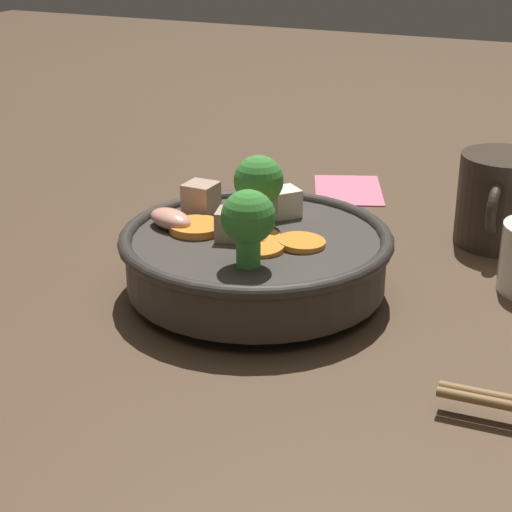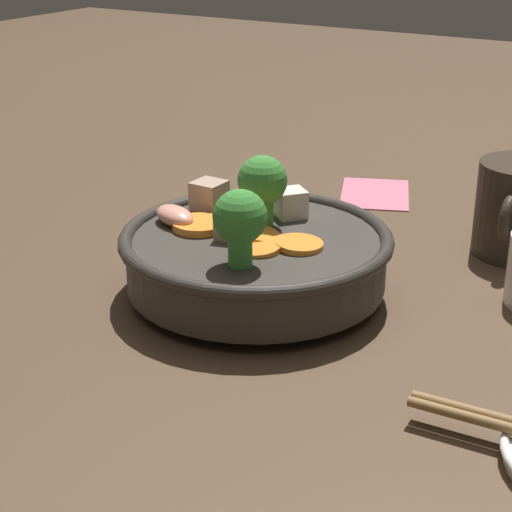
# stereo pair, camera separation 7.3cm
# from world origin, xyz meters

# --- Properties ---
(ground_plane) EXTENTS (3.00, 3.00, 0.00)m
(ground_plane) POSITION_xyz_m (0.00, 0.00, 0.00)
(ground_plane) COLOR #4C3826
(stirfry_bowl) EXTENTS (0.23, 0.23, 0.12)m
(stirfry_bowl) POSITION_xyz_m (0.00, -0.00, 0.04)
(stirfry_bowl) COLOR #38332D
(stirfry_bowl) RESTS_ON ground_plane
(napkin) EXTENTS (0.13, 0.11, 0.00)m
(napkin) POSITION_xyz_m (-0.30, -0.02, 0.00)
(napkin) COLOR #D16B84
(napkin) RESTS_ON ground_plane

